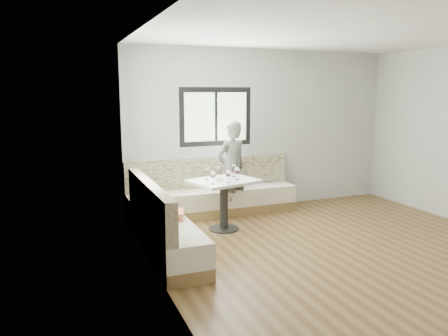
{
  "coord_description": "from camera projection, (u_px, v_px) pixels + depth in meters",
  "views": [
    {
      "loc": [
        -3.52,
        -4.52,
        2.07
      ],
      "look_at": [
        -1.13,
        1.53,
        0.93
      ],
      "focal_mm": 35.0,
      "sensor_mm": 36.0,
      "label": 1
    }
  ],
  "objects": [
    {
      "name": "table",
      "position": [
        224.0,
        192.0,
        6.56
      ],
      "size": [
        1.1,
        0.95,
        0.77
      ],
      "rotation": [
        0.0,
        0.0,
        0.26
      ],
      "color": "black",
      "rests_on": "ground"
    },
    {
      "name": "wine_glass_e",
      "position": [
        234.0,
        168.0,
        6.75
      ],
      "size": [
        0.09,
        0.09,
        0.19
      ],
      "color": "white",
      "rests_on": "table"
    },
    {
      "name": "wine_glass_c",
      "position": [
        237.0,
        171.0,
        6.5
      ],
      "size": [
        0.09,
        0.09,
        0.19
      ],
      "color": "white",
      "rests_on": "table"
    },
    {
      "name": "person",
      "position": [
        231.0,
        169.0,
        7.27
      ],
      "size": [
        0.67,
        0.54,
        1.6
      ],
      "primitive_type": "imported",
      "rotation": [
        0.0,
        0.0,
        3.45
      ],
      "color": "#5B5E56",
      "rests_on": "ground"
    },
    {
      "name": "wine_glass_d",
      "position": [
        219.0,
        169.0,
        6.63
      ],
      "size": [
        0.09,
        0.09,
        0.19
      ],
      "color": "white",
      "rests_on": "table"
    },
    {
      "name": "banquette",
      "position": [
        194.0,
        208.0,
        6.64
      ],
      "size": [
        2.9,
        2.8,
        0.95
      ],
      "color": "olive",
      "rests_on": "ground"
    },
    {
      "name": "olive_ramekin",
      "position": [
        219.0,
        179.0,
        6.45
      ],
      "size": [
        0.11,
        0.11,
        0.05
      ],
      "color": "white",
      "rests_on": "table"
    },
    {
      "name": "wine_glass_b",
      "position": [
        228.0,
        174.0,
        6.29
      ],
      "size": [
        0.09,
        0.09,
        0.19
      ],
      "color": "white",
      "rests_on": "table"
    },
    {
      "name": "wine_glass_a",
      "position": [
        213.0,
        175.0,
        6.2
      ],
      "size": [
        0.09,
        0.09,
        0.19
      ],
      "color": "white",
      "rests_on": "table"
    },
    {
      "name": "wine_glass_f",
      "position": [
        207.0,
        171.0,
        6.52
      ],
      "size": [
        0.09,
        0.09,
        0.19
      ],
      "color": "white",
      "rests_on": "table"
    },
    {
      "name": "room",
      "position": [
        342.0,
        144.0,
        5.58
      ],
      "size": [
        5.01,
        5.01,
        2.81
      ],
      "color": "brown",
      "rests_on": "ground"
    }
  ]
}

